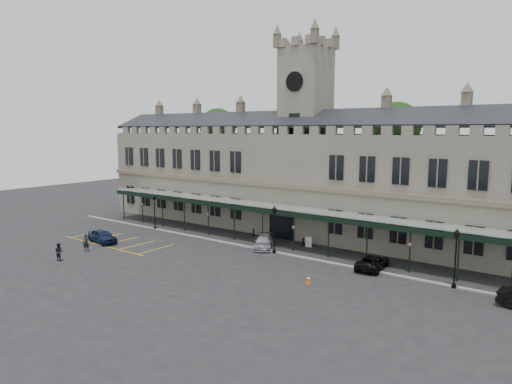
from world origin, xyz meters
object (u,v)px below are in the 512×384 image
Objects in this scene: car_van at (372,262)px; person_b at (59,252)px; lamp_post_mid at (274,225)px; traffic_cone at (308,279)px; station_building at (304,179)px; car_taxi at (264,242)px; lamp_post_left at (155,209)px; person_a at (86,243)px; sign_board at (309,242)px; clock_tower at (305,125)px; lamp_post_right at (456,253)px; car_left_a at (102,236)px.

person_b is (-25.30, -15.48, 0.23)m from car_van.
lamp_post_mid is 7.35× the size of traffic_cone.
station_building is 34.77× the size of person_b.
car_taxi is (-9.52, 6.93, 0.31)m from traffic_cone.
station_building is at bearing 33.91° from lamp_post_left.
car_van is 28.80m from person_a.
car_van reaches higher than sign_board.
clock_tower is at bearing -42.14° from car_van.
clock_tower is (0.00, 0.09, 6.64)m from station_building.
car_taxi reaches higher than sign_board.
lamp_post_right is at bearing -22.19° from person_a.
person_b is (-32.50, -14.62, -2.01)m from lamp_post_right.
station_building reaches higher than car_van.
person_a is at bearing -121.25° from clock_tower.
lamp_post_mid is at bearing -0.54° from lamp_post_left.
person_a is 3.64m from person_b.
station_building is at bearing 121.94° from traffic_cone.
car_taxi is (-2.04, 0.97, -2.27)m from lamp_post_mid.
station_building is 20.47m from traffic_cone.
clock_tower reaches higher than sign_board.
person_b is at bearing -159.13° from traffic_cone.
station_building is 13.43× the size of lamp_post_left.
car_van is 29.66m from person_b.
car_left_a is (-15.00, -18.49, -5.72)m from station_building.
person_b is at bearing 26.33° from car_van.
clock_tower is at bearing 121.81° from traffic_cone.
clock_tower is 23.40m from traffic_cone.
car_van is (-7.20, 0.87, -2.23)m from lamp_post_right.
clock_tower is at bearing 90.00° from station_building.
sign_board is (-15.71, 4.12, -2.32)m from lamp_post_right.
lamp_post_right is 35.25m from person_a.
car_taxi is at bearing 177.22° from lamp_post_right.
lamp_post_mid reaches higher than lamp_post_left.
person_a is at bearing -156.97° from sign_board.
lamp_post_mid is at bearing -147.57° from person_b.
lamp_post_mid reaches higher than sign_board.
station_building is 12.21× the size of lamp_post_mid.
lamp_post_left is at bearing -145.87° from clock_tower.
clock_tower is at bearing -127.43° from person_b.
sign_board is 22.90m from car_left_a.
clock_tower is 5.05× the size of lamp_post_mid.
station_building reaches higher than person_b.
lamp_post_left is at bearing 11.96° from car_left_a.
lamp_post_left is 1.01× the size of car_taxi.
car_left_a is at bearing -86.26° from lamp_post_left.
car_taxi is 18.47m from person_a.
car_left_a is (0.53, -8.05, -1.91)m from lamp_post_left.
person_b reaches higher than traffic_cone.
clock_tower is 21.97× the size of sign_board.
person_a is at bearing -168.35° from car_taxi.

